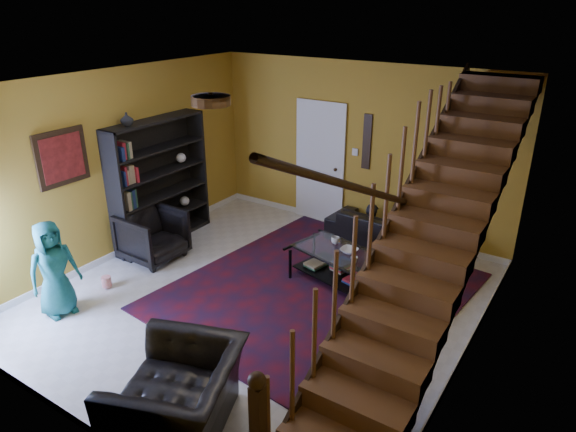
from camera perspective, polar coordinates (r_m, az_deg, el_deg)
name	(u,v)px	position (r m, az deg, el deg)	size (l,w,h in m)	color
floor	(263,298)	(6.94, -2.85, -9.07)	(5.50, 5.50, 0.00)	beige
room	(244,236)	(8.56, -4.89, -2.18)	(5.50, 5.50, 5.50)	#A48024
staircase	(429,242)	(5.43, 15.36, -2.77)	(0.95, 5.02, 3.18)	brown
bookshelf	(160,184)	(8.40, -14.00, 3.45)	(0.35, 1.80, 2.00)	black
door	(320,165)	(8.96, 3.60, 5.73)	(0.82, 0.05, 2.05)	silver
framed_picture	(62,158)	(7.43, -23.84, 5.95)	(0.04, 0.74, 0.74)	maroon
wall_hanging	(367,142)	(8.45, 8.76, 8.14)	(0.14, 0.03, 0.90)	black
ceiling_fixture	(211,100)	(5.34, -8.57, 12.58)	(0.40, 0.40, 0.10)	#3F2814
rug	(317,291)	(7.08, 3.22, -8.28)	(3.41, 3.89, 0.02)	#480C16
sofa	(388,232)	(8.27, 11.03, -1.73)	(1.93, 0.75, 0.56)	black
armchair_left	(153,235)	(8.02, -14.79, -2.10)	(0.82, 0.84, 0.77)	black
armchair_right	(178,397)	(4.99, -12.10, -19.03)	(1.18, 1.03, 0.77)	black
person_adult_a	(370,236)	(8.49, 9.14, -2.16)	(0.41, 0.27, 1.13)	black
person_adult_b	(431,250)	(8.17, 15.64, -3.64)	(0.57, 0.44, 1.17)	black
person_child	(53,269)	(6.95, -24.63, -5.36)	(0.61, 0.40, 1.25)	#1B6A68
coffee_table	(338,264)	(7.22, 5.60, -5.29)	(1.37, 0.99, 0.47)	black
cup_a	(335,240)	(7.32, 5.30, -2.71)	(0.12, 0.12, 0.10)	#999999
cup_b	(354,260)	(6.82, 7.35, -4.87)	(0.09, 0.09, 0.09)	#999999
bowl	(349,251)	(7.09, 6.80, -3.83)	(0.24, 0.24, 0.06)	#999999
vase	(127,119)	(7.79, -17.48, 10.22)	(0.18, 0.18, 0.19)	#999999
popcorn_bucket	(106,282)	(7.53, -19.52, -6.89)	(0.13, 0.13, 0.15)	red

